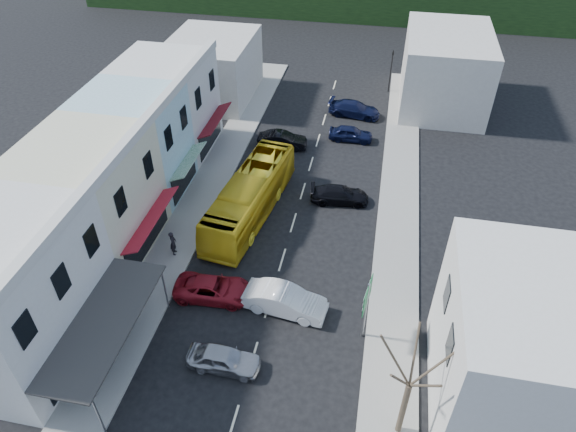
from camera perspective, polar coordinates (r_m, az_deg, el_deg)
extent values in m
plane|color=black|center=(31.91, -2.14, -9.76)|extent=(120.00, 120.00, 0.00)
cube|color=gray|center=(40.72, -9.30, 2.44)|extent=(3.00, 52.00, 0.15)
cube|color=gray|center=(38.74, 12.13, -0.16)|extent=(3.00, 52.00, 0.15)
cube|color=beige|center=(30.60, -28.59, -7.79)|extent=(7.00, 9.00, 8.00)
cube|color=#5F0E16|center=(29.09, -21.52, -10.68)|extent=(1.30, 7.65, 0.08)
cube|color=beige|center=(35.53, -21.21, 1.75)|extent=(7.00, 8.00, 8.00)
cube|color=maroon|center=(34.24, -14.94, -0.26)|extent=(1.30, 6.80, 0.08)
cube|color=#93B8C1|center=(40.49, -16.62, 7.66)|extent=(7.00, 6.00, 8.00)
cube|color=#195926|center=(39.36, -10.98, 6.06)|extent=(1.30, 5.10, 0.08)
cube|color=beige|center=(45.57, -13.23, 11.91)|extent=(7.00, 7.00, 8.00)
cube|color=#5F0E16|center=(44.57, -8.12, 10.55)|extent=(1.30, 5.95, 0.08)
cube|color=beige|center=(27.12, 25.36, -13.68)|extent=(8.00, 9.00, 8.00)
cube|color=#B7B2A8|center=(54.64, -8.39, 15.97)|extent=(8.00, 10.00, 6.00)
cube|color=#B7B2A8|center=(54.71, 17.05, 15.31)|extent=(8.00, 12.00, 7.00)
imported|color=yellow|center=(37.46, -4.22, 2.07)|extent=(4.07, 11.83, 3.10)
imported|color=#A7A7AC|center=(28.76, -7.15, -15.48)|extent=(4.42, 1.85, 1.40)
imported|color=silver|center=(31.06, -0.33, -9.54)|extent=(4.58, 2.31, 1.40)
imported|color=maroon|center=(32.14, -8.32, -7.97)|extent=(4.70, 2.15, 1.40)
imported|color=black|center=(39.32, 5.76, 2.44)|extent=(4.69, 2.37, 1.40)
imported|color=black|center=(47.21, 7.00, 9.11)|extent=(4.41, 1.81, 1.40)
imported|color=black|center=(45.80, -0.66, 8.40)|extent=(4.54, 2.16, 1.40)
imported|color=black|center=(51.40, 7.39, 11.69)|extent=(4.69, 2.38, 1.40)
imported|color=black|center=(35.14, -12.64, -3.02)|extent=(0.54, 0.68, 1.70)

